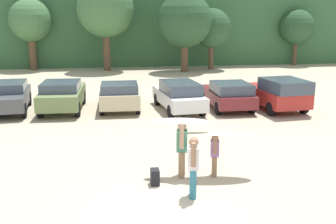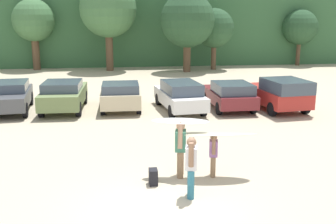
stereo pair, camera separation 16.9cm
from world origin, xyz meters
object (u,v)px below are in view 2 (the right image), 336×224
(parked_car_white, at_px, (180,95))
(backpack_dropped, at_px, (153,177))
(parked_car_olive_green, at_px, (64,94))
(surfboard_cream, at_px, (217,134))
(surfboard_white, at_px, (180,121))
(parked_car_maroon, at_px, (230,95))
(parked_car_red, at_px, (279,93))
(person_child, at_px, (213,152))
(parked_car_champagne, at_px, (121,94))
(person_companion, at_px, (191,164))
(parked_car_dark_gray, at_px, (11,96))
(person_adult, at_px, (181,146))

(parked_car_white, bearing_deg, backpack_dropped, 159.86)
(parked_car_olive_green, distance_m, surfboard_cream, 10.85)
(surfboard_white, relative_size, surfboard_cream, 0.73)
(parked_car_maroon, relative_size, parked_car_red, 0.94)
(parked_car_white, bearing_deg, person_child, 171.22)
(parked_car_olive_green, bearing_deg, person_child, -148.16)
(surfboard_white, bearing_deg, parked_car_champagne, -67.05)
(surfboard_cream, bearing_deg, person_companion, 58.19)
(parked_car_dark_gray, relative_size, parked_car_olive_green, 1.00)
(parked_car_maroon, height_order, surfboard_white, surfboard_white)
(parked_car_olive_green, height_order, parked_car_maroon, parked_car_olive_green)
(parked_car_dark_gray, bearing_deg, backpack_dropped, -153.82)
(parked_car_dark_gray, bearing_deg, person_child, -145.62)
(parked_car_maroon, bearing_deg, parked_car_red, -104.76)
(parked_car_white, xyz_separation_m, person_child, (-0.34, -8.50, -0.05))
(parked_car_olive_green, bearing_deg, parked_car_dark_gray, 89.00)
(parked_car_champagne, bearing_deg, parked_car_white, -103.98)
(parked_car_maroon, distance_m, surfboard_cream, 9.08)
(parked_car_red, relative_size, person_adult, 2.54)
(parked_car_white, relative_size, surfboard_white, 2.55)
(parked_car_white, distance_m, person_companion, 9.89)
(parked_car_dark_gray, relative_size, backpack_dropped, 9.76)
(parked_car_red, relative_size, person_child, 3.25)
(parked_car_red, relative_size, surfboard_cream, 1.76)
(person_child, bearing_deg, parked_car_champagne, -62.76)
(parked_car_dark_gray, distance_m, parked_car_red, 13.28)
(surfboard_white, bearing_deg, parked_car_red, -115.95)
(parked_car_white, relative_size, person_child, 3.44)
(parked_car_olive_green, relative_size, backpack_dropped, 9.73)
(parked_car_white, bearing_deg, parked_car_dark_gray, 77.04)
(parked_car_maroon, bearing_deg, parked_car_white, 91.00)
(parked_car_dark_gray, xyz_separation_m, surfboard_white, (7.00, -9.20, 0.87))
(parked_car_champagne, xyz_separation_m, person_child, (2.58, -9.27, -0.01))
(person_companion, bearing_deg, surfboard_cream, -116.04)
(parked_car_red, relative_size, backpack_dropped, 9.42)
(parked_car_dark_gray, xyz_separation_m, person_adult, (6.99, -9.34, 0.16))
(parked_car_dark_gray, distance_m, parked_car_maroon, 10.89)
(person_child, xyz_separation_m, surfboard_white, (-0.95, 0.24, 0.92))
(person_child, relative_size, surfboard_cream, 0.54)
(surfboard_cream, xyz_separation_m, backpack_dropped, (-1.90, -0.37, -1.09))
(parked_car_olive_green, height_order, parked_car_champagne, parked_car_olive_green)
(surfboard_cream, bearing_deg, parked_car_maroon, -102.19)
(person_child, xyz_separation_m, backpack_dropped, (-1.82, -0.41, -0.51))
(parked_car_white, bearing_deg, parked_car_olive_green, 75.39)
(parked_car_maroon, xyz_separation_m, surfboard_cream, (-2.81, -8.61, 0.57))
(parked_car_red, relative_size, surfboard_white, 2.40)
(parked_car_maroon, distance_m, parked_car_red, 2.43)
(parked_car_maroon, bearing_deg, parked_car_dark_gray, 84.69)
(person_adult, distance_m, person_child, 0.99)
(parked_car_dark_gray, height_order, parked_car_champagne, parked_car_dark_gray)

